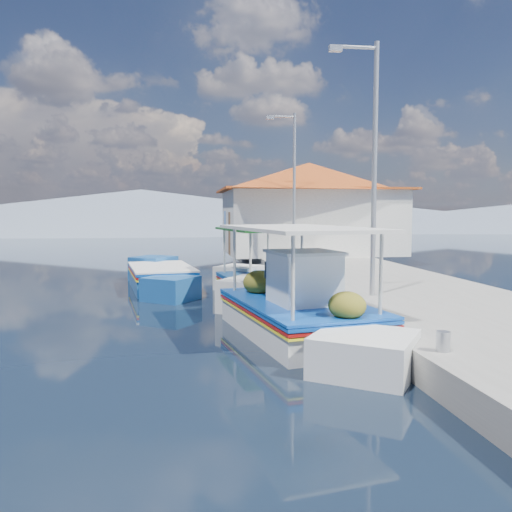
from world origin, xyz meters
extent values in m
plane|color=black|center=(0.00, 0.00, 0.00)|extent=(160.00, 160.00, 0.00)
cube|color=gray|center=(5.90, 6.00, 0.25)|extent=(5.00, 44.00, 0.50)
cylinder|color=#A5A8AD|center=(3.80, -3.00, 0.65)|extent=(0.20, 0.20, 0.30)
cylinder|color=#A5A8AD|center=(3.80, 2.00, 0.65)|extent=(0.20, 0.20, 0.30)
cylinder|color=#A5A8AD|center=(3.80, 8.00, 0.65)|extent=(0.20, 0.20, 0.30)
cylinder|color=#A5A8AD|center=(3.80, 14.00, 0.65)|extent=(0.20, 0.20, 0.30)
cube|color=white|center=(2.37, 0.28, 0.21)|extent=(2.82, 4.46, 0.91)
cube|color=white|center=(2.87, 2.98, 0.32)|extent=(2.11, 2.11, 1.00)
cube|color=white|center=(1.88, -2.34, 0.21)|extent=(2.05, 2.05, 0.86)
cube|color=#0C44A3|center=(2.37, 0.28, 0.63)|extent=(2.91, 4.59, 0.06)
cube|color=#990E0D|center=(2.37, 0.28, 0.55)|extent=(2.91, 4.59, 0.05)
cube|color=yellow|center=(2.37, 0.28, 0.49)|extent=(2.91, 4.59, 0.04)
cube|color=#0C44A3|center=(2.37, 0.28, 0.70)|extent=(2.92, 4.56, 0.05)
cube|color=brown|center=(2.37, 0.28, 0.67)|extent=(2.64, 4.35, 0.05)
cube|color=white|center=(2.32, 0.00, 1.19)|extent=(1.36, 1.43, 1.05)
cube|color=silver|center=(2.32, 0.00, 1.74)|extent=(1.48, 1.54, 0.06)
cylinder|color=beige|center=(1.86, 2.15, 1.43)|extent=(0.07, 0.07, 1.53)
cylinder|color=beige|center=(3.51, 1.84, 1.43)|extent=(0.07, 0.07, 1.53)
cylinder|color=beige|center=(1.22, -1.28, 1.43)|extent=(0.07, 0.07, 1.53)
cylinder|color=beige|center=(2.88, -1.59, 1.43)|extent=(0.07, 0.07, 1.53)
cube|color=silver|center=(2.37, 0.28, 2.20)|extent=(2.92, 4.48, 0.07)
ellipsoid|color=#4C4C14|center=(2.23, 1.67, 0.94)|extent=(0.73, 0.80, 0.54)
ellipsoid|color=#4C4C14|center=(2.98, 2.01, 0.90)|extent=(0.61, 0.67, 0.46)
ellipsoid|color=#4C4C14|center=(2.24, -1.45, 0.91)|extent=(0.65, 0.71, 0.49)
sphere|color=#FD2708|center=(3.41, 0.67, 1.39)|extent=(0.38, 0.38, 0.38)
cube|color=white|center=(2.23, 4.60, 0.19)|extent=(2.27, 3.52, 0.84)
cube|color=white|center=(2.59, 6.78, 0.30)|extent=(1.77, 1.77, 0.93)
cube|color=white|center=(1.89, 2.50, 0.19)|extent=(1.72, 1.72, 0.79)
cube|color=#0C44A3|center=(2.23, 4.60, 0.58)|extent=(2.34, 3.63, 0.05)
cube|color=#990E0D|center=(2.23, 4.60, 0.51)|extent=(2.34, 3.63, 0.04)
cube|color=yellow|center=(2.23, 4.60, 0.45)|extent=(2.34, 3.63, 0.04)
cube|color=#184E90|center=(2.23, 4.60, 0.64)|extent=(2.35, 3.60, 0.04)
cube|color=brown|center=(2.23, 4.60, 0.62)|extent=(2.12, 3.44, 0.04)
cylinder|color=beige|center=(1.76, 6.08, 1.32)|extent=(0.06, 0.06, 1.41)
cylinder|color=beige|center=(3.15, 5.85, 1.32)|extent=(0.06, 0.06, 1.41)
cylinder|color=beige|center=(1.31, 3.36, 1.32)|extent=(0.06, 0.06, 1.41)
cylinder|color=beige|center=(2.71, 3.13, 1.32)|extent=(0.06, 0.06, 1.41)
cube|color=#0C3E11|center=(2.23, 4.60, 2.03)|extent=(2.36, 3.54, 0.06)
cube|color=#184E90|center=(-0.66, 7.13, 0.22)|extent=(2.35, 3.70, 0.96)
cube|color=#184E90|center=(-0.29, 9.40, 0.34)|extent=(1.83, 1.83, 1.06)
cube|color=#184E90|center=(-1.02, 4.92, 0.22)|extent=(1.78, 1.78, 0.91)
cube|color=#0C44A3|center=(-0.66, 7.13, 0.67)|extent=(2.42, 3.81, 0.06)
cube|color=#990E0D|center=(-0.66, 7.13, 0.59)|extent=(2.42, 3.81, 0.05)
cube|color=yellow|center=(-0.66, 7.13, 0.52)|extent=(2.42, 3.81, 0.04)
cube|color=white|center=(-0.66, 7.13, 0.74)|extent=(2.43, 3.78, 0.05)
cube|color=brown|center=(-0.66, 7.13, 0.71)|extent=(2.20, 3.60, 0.05)
cube|color=white|center=(6.20, 15.00, 2.00)|extent=(8.00, 6.00, 3.00)
cube|color=#AE4A18|center=(6.20, 15.00, 3.55)|extent=(8.64, 6.48, 0.10)
pyramid|color=#AE4A18|center=(6.20, 15.00, 4.20)|extent=(10.49, 10.49, 1.40)
cube|color=brown|center=(2.22, 14.00, 1.50)|extent=(0.06, 1.00, 2.00)
cube|color=#0C44A3|center=(2.22, 16.50, 2.10)|extent=(0.06, 1.20, 0.90)
cylinder|color=#A5A8AD|center=(4.60, 2.00, 3.50)|extent=(0.12, 0.12, 6.00)
cylinder|color=#A5A8AD|center=(4.10, 2.00, 6.35)|extent=(1.00, 0.08, 0.08)
cube|color=#A5A8AD|center=(3.60, 2.00, 6.30)|extent=(0.30, 0.14, 0.14)
cylinder|color=#A5A8AD|center=(4.60, 11.00, 3.50)|extent=(0.12, 0.12, 6.00)
cylinder|color=#A5A8AD|center=(4.10, 11.00, 6.35)|extent=(1.00, 0.08, 0.08)
cube|color=#A5A8AD|center=(3.60, 11.00, 6.30)|extent=(0.30, 0.14, 0.14)
cone|color=slate|center=(-5.00, 56.00, 2.45)|extent=(96.00, 96.00, 5.50)
cone|color=slate|center=(25.00, 56.00, 1.60)|extent=(76.80, 76.80, 3.80)
camera|label=1|loc=(0.04, -10.00, 2.55)|focal=36.48mm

